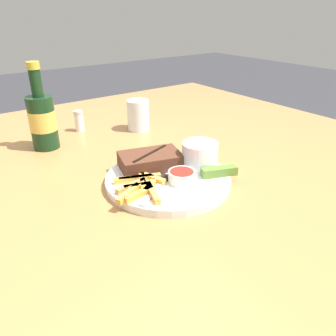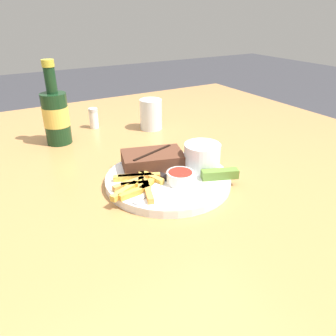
# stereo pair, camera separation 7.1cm
# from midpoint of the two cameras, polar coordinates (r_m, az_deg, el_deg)

# --- Properties ---
(dining_table) EXTENTS (1.49, 1.58, 0.73)m
(dining_table) POSITION_cam_midpoint_polar(r_m,az_deg,el_deg) (0.76, -2.71, -6.34)
(dining_table) COLOR #A87542
(dining_table) RESTS_ON ground_plane
(dinner_plate) EXTENTS (0.28, 0.28, 0.02)m
(dinner_plate) POSITION_cam_midpoint_polar(r_m,az_deg,el_deg) (0.73, -2.81, -2.11)
(dinner_plate) COLOR white
(dinner_plate) RESTS_ON dining_table
(steak_portion) EXTENTS (0.16, 0.12, 0.04)m
(steak_portion) POSITION_cam_midpoint_polar(r_m,az_deg,el_deg) (0.76, -5.78, 1.27)
(steak_portion) COLOR #512D1E
(steak_portion) RESTS_ON dinner_plate
(fries_pile) EXTENTS (0.13, 0.14, 0.01)m
(fries_pile) POSITION_cam_midpoint_polar(r_m,az_deg,el_deg) (0.68, -7.89, -3.01)
(fries_pile) COLOR gold
(fries_pile) RESTS_ON dinner_plate
(coleslaw_cup) EXTENTS (0.08, 0.08, 0.06)m
(coleslaw_cup) POSITION_cam_midpoint_polar(r_m,az_deg,el_deg) (0.75, 2.85, 2.45)
(coleslaw_cup) COLOR white
(coleslaw_cup) RESTS_ON dinner_plate
(dipping_sauce_cup) EXTENTS (0.06, 0.06, 0.03)m
(dipping_sauce_cup) POSITION_cam_midpoint_polar(r_m,az_deg,el_deg) (0.69, -0.55, -1.50)
(dipping_sauce_cup) COLOR silver
(dipping_sauce_cup) RESTS_ON dinner_plate
(pickle_spear) EXTENTS (0.08, 0.05, 0.02)m
(pickle_spear) POSITION_cam_midpoint_polar(r_m,az_deg,el_deg) (0.73, 6.14, -0.68)
(pickle_spear) COLOR #567A2D
(pickle_spear) RESTS_ON dinner_plate
(fork_utensil) EXTENTS (0.12, 0.08, 0.00)m
(fork_utensil) POSITION_cam_midpoint_polar(r_m,az_deg,el_deg) (0.67, -5.43, -4.02)
(fork_utensil) COLOR #B7B7BC
(fork_utensil) RESTS_ON dinner_plate
(knife_utensil) EXTENTS (0.07, 0.16, 0.01)m
(knife_utensil) POSITION_cam_midpoint_polar(r_m,az_deg,el_deg) (0.73, -5.39, -1.12)
(knife_utensil) COLOR #B7B7BC
(knife_utensil) RESTS_ON dinner_plate
(beer_bottle) EXTENTS (0.07, 0.07, 0.23)m
(beer_bottle) POSITION_cam_midpoint_polar(r_m,az_deg,el_deg) (0.97, -23.07, 7.81)
(beer_bottle) COLOR #143319
(beer_bottle) RESTS_ON dining_table
(drinking_glass) EXTENTS (0.07, 0.07, 0.10)m
(drinking_glass) POSITION_cam_midpoint_polar(r_m,az_deg,el_deg) (1.05, -7.21, 9.10)
(drinking_glass) COLOR silver
(drinking_glass) RESTS_ON dining_table
(salt_shaker) EXTENTS (0.03, 0.03, 0.07)m
(salt_shaker) POSITION_cam_midpoint_polar(r_m,az_deg,el_deg) (1.08, -17.09, 7.82)
(salt_shaker) COLOR white
(salt_shaker) RESTS_ON dining_table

